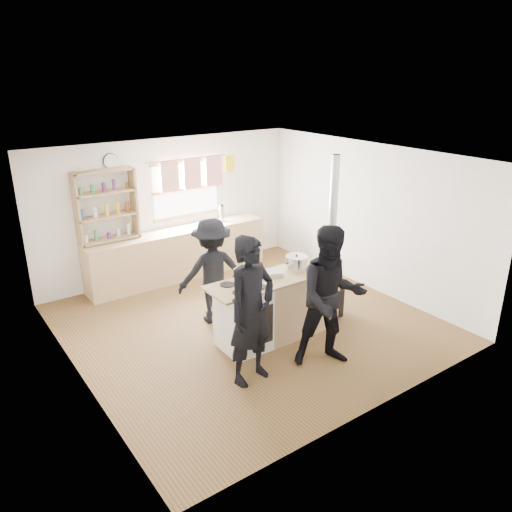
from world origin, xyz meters
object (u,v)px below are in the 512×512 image
Objects in this scene: cooking_island at (278,306)px; person_far at (212,271)px; flue_heater at (329,277)px; stockpot_stove at (242,275)px; thermos at (222,214)px; person_near_right at (331,297)px; skillet_greens at (245,291)px; stockpot_counter at (296,263)px; roast_tray at (271,273)px; person_near_left at (251,311)px; bread_board at (324,262)px.

cooking_island is 1.13m from person_far.
stockpot_stove is at bearing 176.58° from flue_heater.
thermos is 3.76m from person_near_right.
skillet_greens is at bearing -118.60° from stockpot_stove.
person_far is (-0.62, 1.88, -0.13)m from person_near_right.
person_far is (-1.52, 0.91, 0.16)m from flue_heater.
stockpot_counter is (0.33, 0.02, 0.57)m from cooking_island.
roast_tray is 1.02m from person_near_right.
thermos is at bearing 71.92° from roast_tray.
roast_tray is 0.99m from person_far.
person_near_left is at bearing -115.76° from skillet_greens.
flue_heater is 1.56× the size of person_far.
cooking_island is 1.23m from person_near_left.
flue_heater reaches higher than person_near_left.
thermos is 0.16× the size of person_near_left.
flue_heater is at bearing 7.93° from skillet_greens.
stockpot_stove is 0.74× the size of stockpot_counter.
cooking_island is at bearing 176.04° from bread_board.
stockpot_stove is at bearing 171.81° from roast_tray.
person_near_right is (0.81, -0.73, -0.03)m from skillet_greens.
thermos is at bearing 54.20° from person_near_left.
skillet_greens is 1.76m from flue_heater.
thermos is at bearing 63.56° from stockpot_stove.
flue_heater is at bearing -3.42° from stockpot_stove.
flue_heater is (0.23, 0.10, -0.33)m from bread_board.
thermos is 0.82× the size of roast_tray.
stockpot_stove is 1.24m from person_near_right.
thermos is 0.19× the size of person_far.
stockpot_stove is 0.13× the size of person_near_left.
thermos reaches higher than cooking_island.
person_near_right is at bearing -42.10° from skillet_greens.
bread_board is at bearing 154.68° from person_far.
person_near_left reaches higher than person_near_right.
stockpot_counter is at bearing 144.74° from person_far.
flue_heater reaches higher than cooking_island.
person_near_left is at bearing -138.74° from roast_tray.
person_near_left reaches higher than skillet_greens.
roast_tray is 0.20× the size of person_near_left.
bread_board is (0.45, -0.08, -0.06)m from stockpot_counter.
person_near_left reaches higher than person_far.
person_near_right is (1.03, -0.27, -0.00)m from person_near_left.
stockpot_counter is at bearing -6.43° from roast_tray.
roast_tray is 1.54× the size of stockpot_stove.
person_far is (-1.30, -1.82, -0.25)m from thermos.
thermos is at bearing 80.51° from stockpot_counter.
person_near_right is at bearing -23.78° from person_near_left.
stockpot_counter reaches higher than roast_tray.
stockpot_counter reaches higher than bread_board.
person_near_left is (-0.92, -0.66, 0.47)m from cooking_island.
bread_board is 0.15× the size of person_near_right.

